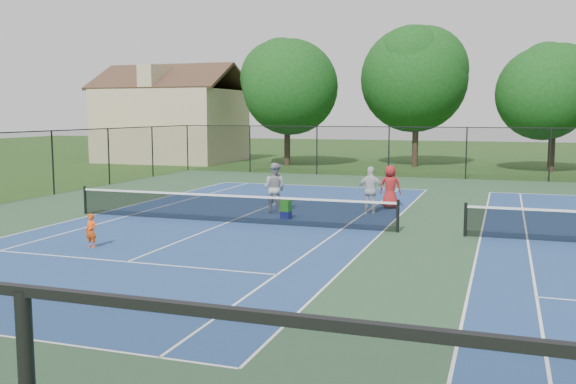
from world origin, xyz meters
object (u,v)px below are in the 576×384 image
(child_player, at_px, (91,231))
(instructor, at_px, (275,188))
(tree_back_b, at_px, (417,73))
(clapboard_house, at_px, (172,122))
(bystander_a, at_px, (371,190))
(ball_crate, at_px, (286,215))
(tree_back_c, at_px, (555,87))
(bystander_c, at_px, (390,187))
(ball_hopper, at_px, (286,206))
(tree_back_a, at_px, (287,82))

(child_player, height_order, instructor, instructor)
(tree_back_b, height_order, clapboard_house, tree_back_b)
(bystander_a, relative_size, ball_crate, 5.25)
(tree_back_b, distance_m, tree_back_c, 9.12)
(bystander_c, distance_m, ball_hopper, 4.96)
(bystander_a, relative_size, ball_hopper, 4.32)
(tree_back_c, distance_m, instructor, 25.49)
(clapboard_house, bearing_deg, ball_hopper, -53.24)
(tree_back_b, height_order, ball_hopper, tree_back_b)
(clapboard_house, distance_m, bystander_c, 28.84)
(tree_back_c, height_order, instructor, tree_back_c)
(bystander_c, bearing_deg, clapboard_house, -47.98)
(clapboard_house, relative_size, ball_hopper, 25.64)
(bystander_a, bearing_deg, tree_back_b, -88.41)
(tree_back_b, relative_size, instructor, 5.17)
(bystander_c, xyz_separation_m, ball_crate, (-3.12, -3.84, -0.73))
(tree_back_b, height_order, tree_back_c, tree_back_b)
(tree_back_a, height_order, ball_crate, tree_back_a)
(tree_back_a, xyz_separation_m, bystander_c, (10.81, -18.84, -5.16))
(tree_back_c, bearing_deg, instructor, -116.50)
(clapboard_house, xyz_separation_m, child_player, (14.04, -30.18, -2.60))
(tree_back_b, distance_m, clapboard_house, 19.35)
(tree_back_a, distance_m, bystander_a, 23.55)
(tree_back_a, relative_size, ball_crate, 26.41)
(child_player, bearing_deg, tree_back_b, 85.23)
(tree_back_a, bearing_deg, bystander_c, -60.15)
(bystander_c, relative_size, ball_hopper, 4.15)
(instructor, distance_m, bystander_c, 4.78)
(tree_back_a, bearing_deg, ball_crate, -71.27)
(tree_back_b, bearing_deg, bystander_a, -86.54)
(bystander_a, bearing_deg, tree_back_a, -65.08)
(tree_back_b, bearing_deg, ball_crate, -93.04)
(instructor, relative_size, bystander_a, 1.06)
(tree_back_a, height_order, bystander_a, tree_back_a)
(instructor, bearing_deg, bystander_a, -156.16)
(ball_crate, bearing_deg, clapboard_house, 126.76)
(child_player, relative_size, bystander_a, 0.54)
(tree_back_c, bearing_deg, child_player, -114.82)
(tree_back_a, xyz_separation_m, tree_back_c, (18.00, 1.00, -0.56))
(tree_back_a, xyz_separation_m, child_player, (4.04, -29.18, -5.55))
(tree_back_a, xyz_separation_m, ball_hopper, (7.69, -22.68, -5.54))
(tree_back_c, relative_size, bystander_c, 4.80)
(clapboard_house, height_order, instructor, clapboard_house)
(clapboard_house, distance_m, bystander_a, 29.71)
(tree_back_c, relative_size, clapboard_house, 0.78)
(clapboard_house, bearing_deg, instructor, -53.18)
(tree_back_a, bearing_deg, tree_back_b, 12.53)
(tree_back_c, height_order, child_player, tree_back_c)
(clapboard_house, distance_m, instructor, 28.12)
(instructor, bearing_deg, clapboard_house, -44.01)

